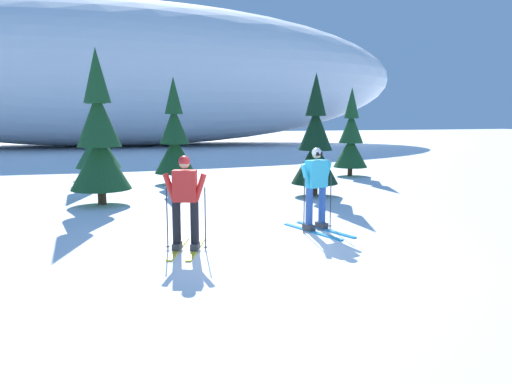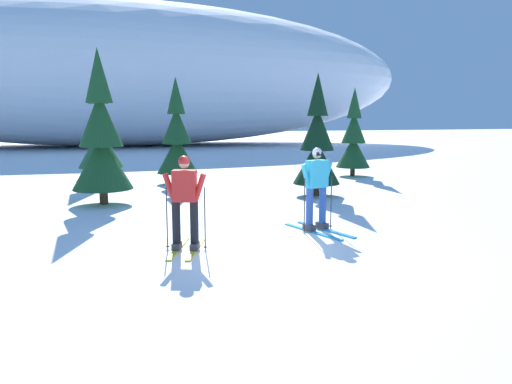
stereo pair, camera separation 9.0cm
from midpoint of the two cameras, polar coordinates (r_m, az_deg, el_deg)
ground_plane at (r=9.35m, az=-0.95°, el=-6.27°), size 120.00×120.00×0.00m
skier_red_jacket at (r=8.98m, az=-8.35°, el=-1.08°), size 0.91×1.62×1.72m
skier_cyan_jacket at (r=10.54m, az=6.64°, el=0.54°), size 0.99×1.83×1.75m
pine_tree_far_left at (r=19.82m, az=-17.79°, el=6.61°), size 1.67×1.67×4.31m
pine_tree_center_left at (r=14.12m, az=-17.59°, el=5.65°), size 1.61×1.61×4.18m
pine_tree_center at (r=17.87m, az=-9.41°, el=5.93°), size 1.44×1.44×3.73m
pine_tree_center_right at (r=15.11m, az=6.58°, el=5.34°), size 1.41×1.41×3.65m
pine_tree_far_right at (r=20.22m, az=10.63°, el=5.92°), size 1.34×1.34×3.47m
snow_ridge_background at (r=40.47m, az=-15.71°, el=12.71°), size 45.32×17.58×10.75m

